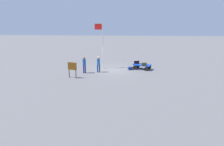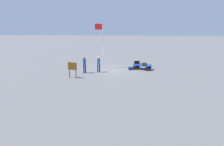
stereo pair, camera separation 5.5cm
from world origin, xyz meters
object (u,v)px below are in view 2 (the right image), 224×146
at_px(suitcase_grey, 137,62).
at_px(suitcase_maroon, 136,62).
at_px(suitcase_dark, 131,68).
at_px(worker_lead, 84,63).
at_px(suitcase_navy, 144,64).
at_px(luggage_cart, 142,66).
at_px(worker_trailing, 99,63).
at_px(flagpole, 102,42).
at_px(signboard, 72,68).

xyz_separation_m(suitcase_grey, suitcase_maroon, (0.09, -0.18, 0.00)).
height_order(suitcase_dark, worker_lead, worker_lead).
bearing_deg(suitcase_navy, suitcase_grey, -51.18).
bearing_deg(luggage_cart, suitcase_dark, 15.49).
distance_m(suitcase_grey, worker_trailing, 4.67).
distance_m(suitcase_maroon, flagpole, 4.61).
xyz_separation_m(suitcase_navy, suitcase_dark, (1.50, -0.19, -0.56)).
bearing_deg(suitcase_maroon, suitcase_grey, 116.38).
xyz_separation_m(suitcase_dark, worker_trailing, (3.42, 1.37, 0.84)).
distance_m(suitcase_navy, signboard, 7.92).
bearing_deg(suitcase_maroon, worker_lead, 26.51).
distance_m(luggage_cart, suitcase_dark, 1.38).
height_order(worker_lead, signboard, worker_lead).
bearing_deg(flagpole, worker_trailing, 86.86).
height_order(suitcase_navy, worker_lead, worker_lead).
relative_size(suitcase_navy, flagpole, 0.11).
relative_size(worker_lead, worker_trailing, 1.01).
xyz_separation_m(worker_lead, flagpole, (-1.54, -2.39, 2.05)).
relative_size(luggage_cart, flagpole, 0.42).
distance_m(suitcase_dark, signboard, 6.77).
relative_size(worker_trailing, flagpole, 0.33).
bearing_deg(suitcase_dark, suitcase_navy, 172.58).
bearing_deg(suitcase_grey, luggage_cart, 146.00).
bearing_deg(flagpole, suitcase_navy, 170.93).
bearing_deg(signboard, flagpole, -117.76).
distance_m(worker_trailing, signboard, 3.21).
height_order(suitcase_grey, worker_lead, worker_lead).
bearing_deg(flagpole, luggage_cart, 177.40).
xyz_separation_m(worker_lead, worker_trailing, (-1.43, -0.45, -0.02)).
xyz_separation_m(flagpole, signboard, (2.27, 4.31, -2.07)).
xyz_separation_m(worker_trailing, signboard, (2.16, 2.37, -0.00)).
bearing_deg(suitcase_dark, flagpole, -9.81).
bearing_deg(worker_lead, luggage_cart, -160.49).
height_order(suitcase_grey, worker_trailing, worker_trailing).
bearing_deg(worker_lead, signboard, 69.11).
bearing_deg(suitcase_grey, suitcase_maroon, -63.62).
xyz_separation_m(luggage_cart, suitcase_navy, (-0.19, 0.56, 0.30)).
relative_size(suitcase_maroon, worker_lead, 0.37).
bearing_deg(suitcase_dark, suitcase_grey, -134.64).
bearing_deg(suitcase_maroon, worker_trailing, 29.37).
xyz_separation_m(suitcase_maroon, signboard, (6.23, 4.66, 0.26)).
relative_size(suitcase_dark, worker_lead, 0.32).
bearing_deg(luggage_cart, worker_trailing, 20.08).
bearing_deg(worker_lead, suitcase_dark, -159.43).
xyz_separation_m(suitcase_navy, worker_lead, (6.34, 1.62, 0.30)).
bearing_deg(luggage_cart, suitcase_grey, -34.00).
relative_size(suitcase_navy, worker_lead, 0.32).
xyz_separation_m(luggage_cart, suitcase_grey, (0.57, -0.38, 0.32)).
bearing_deg(suitcase_navy, flagpole, -9.07).
bearing_deg(worker_trailing, worker_lead, 17.60).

